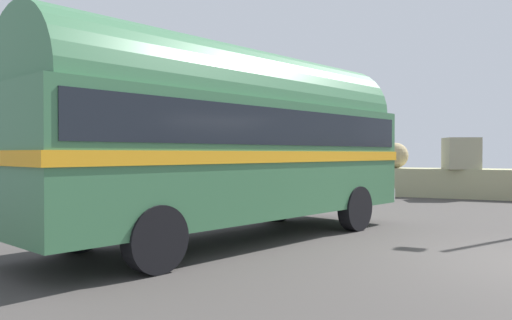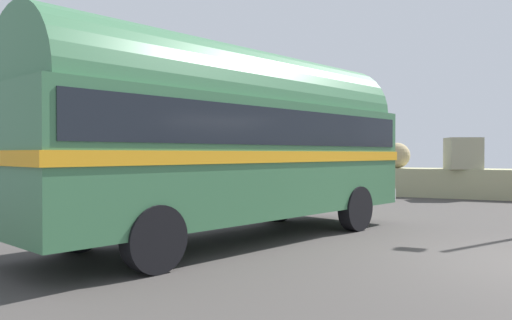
# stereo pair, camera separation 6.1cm
# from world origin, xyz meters

# --- Properties ---
(vintage_coach) EXTENTS (4.91, 8.90, 3.70)m
(vintage_coach) POSITION_xyz_m (-5.24, -0.14, 2.05)
(vintage_coach) COLOR black
(vintage_coach) RESTS_ON ground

